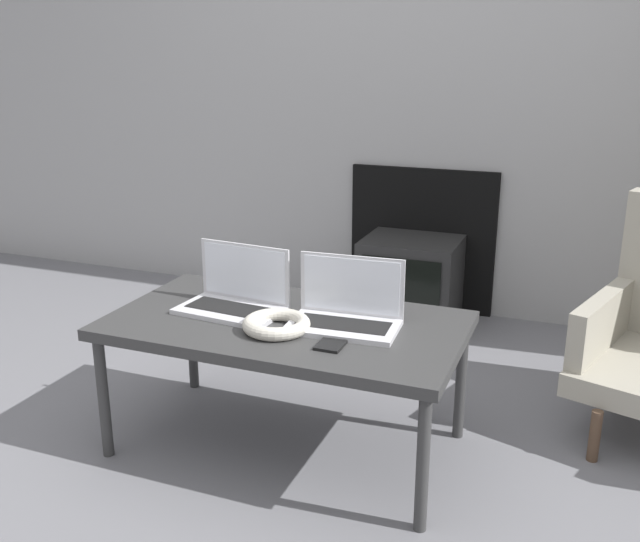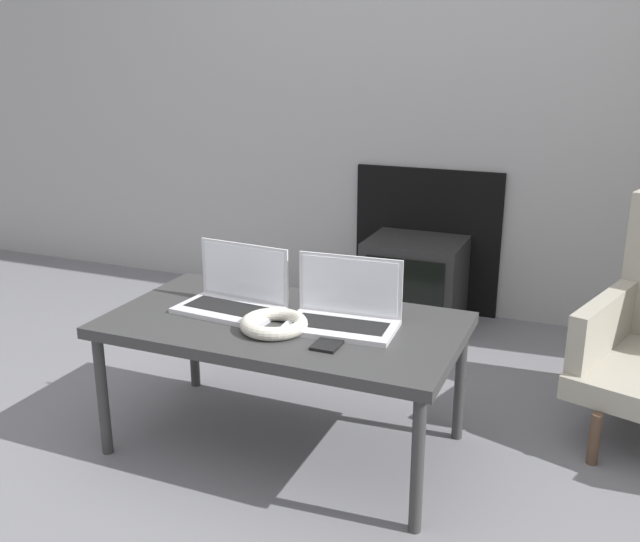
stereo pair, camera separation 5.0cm
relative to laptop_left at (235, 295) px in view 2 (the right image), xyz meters
The scene contains 8 objects.
ground_plane 0.65m from the laptop_left, 62.64° to the right, with size 14.00×14.00×0.00m, color slate.
wall_back 1.70m from the laptop_left, 82.59° to the left, with size 7.00×0.08×2.60m.
table 0.21m from the laptop_left, ahead, with size 1.12×0.62×0.45m.
laptop_left is the anchor object (origin of this frame).
laptop_right 0.39m from the laptop_left, ahead, with size 0.35×0.22×0.21m.
headphones 0.24m from the laptop_left, 31.05° to the right, with size 0.21×0.21×0.04m.
phone 0.43m from the laptop_left, 21.79° to the right, with size 0.07×0.12×0.01m.
tv 1.31m from the laptop_left, 77.54° to the left, with size 0.45×0.38×0.41m.
Camera 2 is at (0.92, -1.57, 1.27)m, focal length 40.00 mm.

